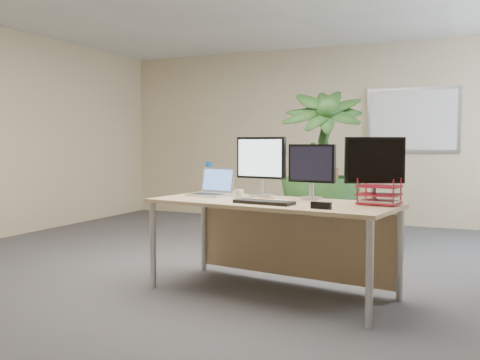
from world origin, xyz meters
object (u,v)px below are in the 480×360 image
at_px(desk, 278,219).
at_px(laptop, 212,189).
at_px(monitor_right, 312,168).
at_px(floor_plant, 321,184).
at_px(monitor_left, 261,163).

relative_size(desk, laptop, 5.42).
bearing_deg(monitor_right, floor_plant, 102.94).
bearing_deg(desk, monitor_left, 140.49).
xyz_separation_m(monitor_right, laptop, (-0.90, -0.04, -0.20)).
height_order(floor_plant, monitor_left, floor_plant).
bearing_deg(desk, floor_plant, 94.96).
relative_size(floor_plant, laptop, 3.93).
height_order(desk, monitor_left, monitor_left).
height_order(floor_plant, monitor_right, floor_plant).
relative_size(floor_plant, monitor_right, 3.29).
relative_size(floor_plant, monitor_left, 2.90).
xyz_separation_m(monitor_left, laptop, (-0.43, -0.08, -0.24)).
bearing_deg(monitor_left, desk, -39.51).
distance_m(monitor_left, monitor_right, 0.47).
height_order(monitor_left, laptop, monitor_left).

